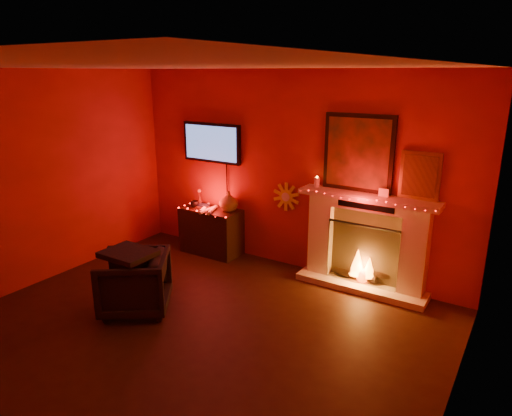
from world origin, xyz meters
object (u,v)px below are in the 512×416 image
(tv, at_px, (212,143))
(armchair, at_px, (134,283))
(sunburst_clock, at_px, (286,197))
(console_table, at_px, (212,228))
(fireplace, at_px, (366,233))

(tv, xyz_separation_m, armchair, (0.43, -2.06, -1.30))
(sunburst_clock, height_order, console_table, sunburst_clock)
(armchair, bearing_deg, console_table, 153.88)
(fireplace, bearing_deg, sunburst_clock, 175.63)
(fireplace, distance_m, tv, 2.61)
(console_table, relative_size, armchair, 1.30)
(fireplace, distance_m, console_table, 2.36)
(fireplace, height_order, console_table, fireplace)
(tv, relative_size, armchair, 1.63)
(fireplace, height_order, tv, fireplace)
(tv, relative_size, console_table, 1.25)
(tv, relative_size, sunburst_clock, 3.10)
(fireplace, relative_size, tv, 1.76)
(console_table, bearing_deg, fireplace, 3.07)
(fireplace, relative_size, armchair, 2.87)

